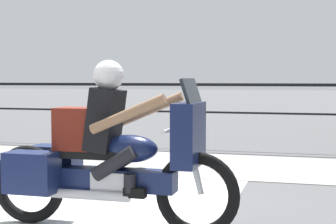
# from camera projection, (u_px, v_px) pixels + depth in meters

# --- Properties ---
(ground_plane) EXTENTS (120.00, 120.00, 0.00)m
(ground_plane) POSITION_uv_depth(u_px,v_px,m) (83.00, 214.00, 5.49)
(ground_plane) COLOR #565659
(sidewalk_band) EXTENTS (44.00, 2.40, 0.01)m
(sidewalk_band) POSITION_uv_depth(u_px,v_px,m) (168.00, 163.00, 8.76)
(sidewalk_band) COLOR #99968E
(sidewalk_band) RESTS_ON ground
(crosswalk_band) EXTENTS (2.88, 6.00, 0.01)m
(crosswalk_band) POSITION_uv_depth(u_px,v_px,m) (80.00, 218.00, 5.28)
(crosswalk_band) COLOR silver
(crosswalk_band) RESTS_ON ground
(fence_railing) EXTENTS (36.00, 0.05, 1.34)m
(fence_railing) POSITION_uv_depth(u_px,v_px,m) (196.00, 97.00, 10.77)
(fence_railing) COLOR black
(fence_railing) RESTS_ON ground
(motorcycle) EXTENTS (2.50, 0.76, 1.61)m
(motorcycle) POSITION_uv_depth(u_px,v_px,m) (106.00, 156.00, 4.87)
(motorcycle) COLOR black
(motorcycle) RESTS_ON ground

